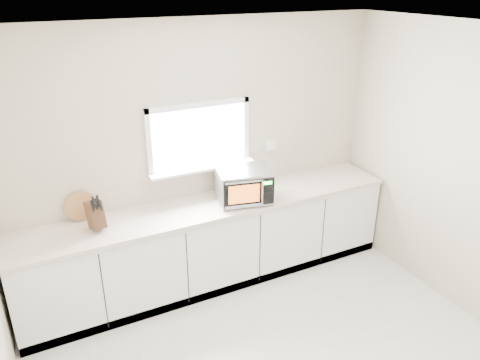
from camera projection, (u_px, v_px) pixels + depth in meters
back_wall at (199, 153)px, 4.80m from camera, size 4.00×0.17×2.70m
cabinets at (213, 244)px, 4.92m from camera, size 3.92×0.60×0.88m
countertop at (212, 206)px, 4.73m from camera, size 3.92×0.64×0.04m
microwave at (244, 185)px, 4.72m from camera, size 0.60×0.52×0.34m
knife_block at (95, 214)px, 4.20m from camera, size 0.16×0.26×0.35m
cutting_board at (80, 206)px, 4.36m from camera, size 0.29×0.07×0.29m
coffee_grinder at (226, 187)px, 4.86m from camera, size 0.14×0.14×0.20m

